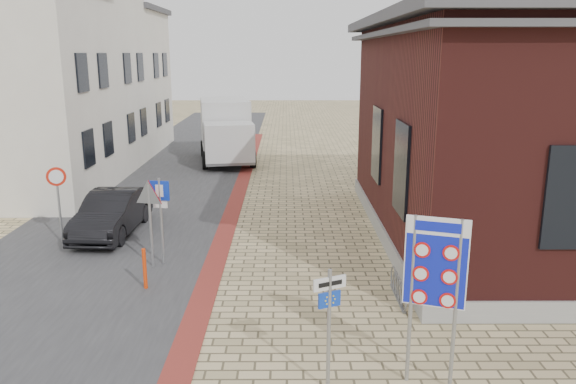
# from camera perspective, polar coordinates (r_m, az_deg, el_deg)

# --- Properties ---
(ground) EXTENTS (120.00, 120.00, 0.00)m
(ground) POSITION_cam_1_polar(r_m,az_deg,el_deg) (11.65, -0.13, -15.34)
(ground) COLOR tan
(ground) RESTS_ON ground
(road_strip) EXTENTS (7.00, 60.00, 0.02)m
(road_strip) POSITION_cam_1_polar(r_m,az_deg,el_deg) (26.37, -12.21, 1.17)
(road_strip) COLOR #38383A
(road_strip) RESTS_ON ground
(curb_strip) EXTENTS (0.60, 40.00, 0.02)m
(curb_strip) POSITION_cam_1_polar(r_m,az_deg,el_deg) (21.04, -5.62, -1.79)
(curb_strip) COLOR maroon
(curb_strip) RESTS_ON ground
(townhouse_near) EXTENTS (7.40, 6.40, 8.30)m
(townhouse_near) POSITION_cam_1_polar(r_m,az_deg,el_deg) (24.78, -26.86, 8.93)
(townhouse_near) COLOR silver
(townhouse_near) RESTS_ON ground
(townhouse_mid) EXTENTS (7.40, 6.40, 9.10)m
(townhouse_mid) POSITION_cam_1_polar(r_m,az_deg,el_deg) (30.25, -21.90, 10.83)
(townhouse_mid) COLOR silver
(townhouse_mid) RESTS_ON ground
(townhouse_far) EXTENTS (7.40, 6.40, 8.30)m
(townhouse_far) POSITION_cam_1_polar(r_m,az_deg,el_deg) (35.91, -18.34, 10.82)
(townhouse_far) COLOR silver
(townhouse_far) RESTS_ON ground
(bike_rack) EXTENTS (0.08, 1.80, 0.60)m
(bike_rack) POSITION_cam_1_polar(r_m,az_deg,el_deg) (13.76, 11.12, -9.60)
(bike_rack) COLOR slate
(bike_rack) RESTS_ON ground
(sedan) EXTENTS (1.65, 4.26, 1.38)m
(sedan) POSITION_cam_1_polar(r_m,az_deg,el_deg) (18.91, -17.45, -2.07)
(sedan) COLOR black
(sedan) RESTS_ON ground
(box_truck) EXTENTS (3.45, 6.55, 3.26)m
(box_truck) POSITION_cam_1_polar(r_m,az_deg,el_deg) (30.36, -6.32, 6.26)
(box_truck) COLOR slate
(box_truck) RESTS_ON ground
(border_sign) EXTENTS (1.01, 0.38, 3.08)m
(border_sign) POSITION_cam_1_polar(r_m,az_deg,el_deg) (9.81, 14.77, -7.29)
(border_sign) COLOR gray
(border_sign) RESTS_ON ground
(essen_sign) EXTENTS (0.56, 0.28, 2.23)m
(essen_sign) POSITION_cam_1_polar(r_m,az_deg,el_deg) (9.67, 4.20, -12.11)
(essen_sign) COLOR gray
(essen_sign) RESTS_ON ground
(parking_sign) EXTENTS (0.54, 0.12, 2.44)m
(parking_sign) POSITION_cam_1_polar(r_m,az_deg,el_deg) (15.58, -12.82, -1.43)
(parking_sign) COLOR gray
(parking_sign) RESTS_ON ground
(yield_sign) EXTENTS (0.83, 0.27, 2.39)m
(yield_sign) POSITION_cam_1_polar(r_m,az_deg,el_deg) (15.40, -13.92, -1.07)
(yield_sign) COLOR gray
(yield_sign) RESTS_ON ground
(speed_sign) EXTENTS (0.55, 0.20, 2.42)m
(speed_sign) POSITION_cam_1_polar(r_m,az_deg,el_deg) (18.14, -22.34, -0.10)
(speed_sign) COLOR gray
(speed_sign) RESTS_ON ground
(bollard) EXTENTS (0.11, 0.11, 1.05)m
(bollard) POSITION_cam_1_polar(r_m,az_deg,el_deg) (14.38, -14.35, -7.58)
(bollard) COLOR red
(bollard) RESTS_ON ground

